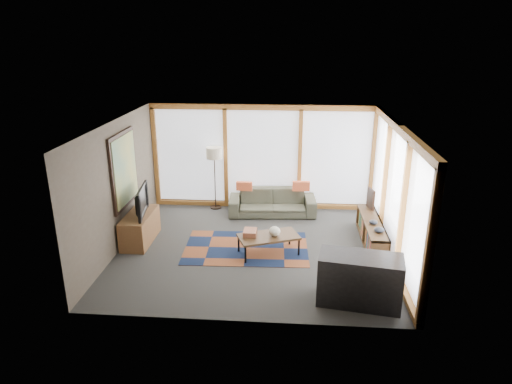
# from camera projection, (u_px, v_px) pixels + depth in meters

# --- Properties ---
(ground) EXTENTS (5.50, 5.50, 0.00)m
(ground) POSITION_uv_depth(u_px,v_px,m) (254.00, 249.00, 9.38)
(ground) COLOR #2A2927
(ground) RESTS_ON ground
(room_envelope) EXTENTS (5.52, 5.02, 2.62)m
(room_envelope) POSITION_uv_depth(u_px,v_px,m) (281.00, 170.00, 9.36)
(room_envelope) COLOR #473D33
(room_envelope) RESTS_ON ground
(rug) EXTENTS (2.58, 1.71, 0.01)m
(rug) POSITION_uv_depth(u_px,v_px,m) (246.00, 248.00, 9.41)
(rug) COLOR brown
(rug) RESTS_ON ground
(sofa) EXTENTS (2.14, 0.97, 0.61)m
(sofa) POSITION_uv_depth(u_px,v_px,m) (272.00, 202.00, 11.09)
(sofa) COLOR #393D2E
(sofa) RESTS_ON ground
(pillow_left) EXTENTS (0.39, 0.13, 0.21)m
(pillow_left) POSITION_uv_depth(u_px,v_px,m) (244.00, 186.00, 10.96)
(pillow_left) COLOR #CB542E
(pillow_left) RESTS_ON sofa
(pillow_right) EXTENTS (0.42, 0.14, 0.23)m
(pillow_right) POSITION_uv_depth(u_px,v_px,m) (301.00, 186.00, 10.94)
(pillow_right) COLOR #CB542E
(pillow_right) RESTS_ON sofa
(floor_lamp) EXTENTS (0.40, 0.40, 1.58)m
(floor_lamp) POSITION_uv_depth(u_px,v_px,m) (215.00, 178.00, 11.32)
(floor_lamp) COLOR black
(floor_lamp) RESTS_ON ground
(coffee_table) EXTENTS (1.31, 0.98, 0.39)m
(coffee_table) POSITION_uv_depth(u_px,v_px,m) (269.00, 245.00, 9.11)
(coffee_table) COLOR black
(coffee_table) RESTS_ON ground
(book_stack) EXTENTS (0.26, 0.32, 0.11)m
(book_stack) POSITION_uv_depth(u_px,v_px,m) (250.00, 233.00, 9.06)
(book_stack) COLOR brown
(book_stack) RESTS_ON coffee_table
(vase) EXTENTS (0.27, 0.27, 0.20)m
(vase) POSITION_uv_depth(u_px,v_px,m) (275.00, 231.00, 9.01)
(vase) COLOR beige
(vase) RESTS_ON coffee_table
(bookshelf) EXTENTS (0.37, 2.02, 0.51)m
(bookshelf) POSITION_uv_depth(u_px,v_px,m) (372.00, 232.00, 9.55)
(bookshelf) COLOR black
(bookshelf) RESTS_ON ground
(bowl_a) EXTENTS (0.24, 0.24, 0.10)m
(bowl_a) POSITION_uv_depth(u_px,v_px,m) (379.00, 230.00, 8.92)
(bowl_a) COLOR black
(bowl_a) RESTS_ON bookshelf
(bowl_b) EXTENTS (0.21, 0.21, 0.09)m
(bowl_b) POSITION_uv_depth(u_px,v_px,m) (373.00, 222.00, 9.30)
(bowl_b) COLOR black
(bowl_b) RESTS_ON bookshelf
(shelf_picture) EXTENTS (0.13, 0.34, 0.45)m
(shelf_picture) POSITION_uv_depth(u_px,v_px,m) (371.00, 199.00, 10.09)
(shelf_picture) COLOR black
(shelf_picture) RESTS_ON bookshelf
(tv_console) EXTENTS (0.52, 1.24, 0.62)m
(tv_console) POSITION_uv_depth(u_px,v_px,m) (140.00, 228.00, 9.63)
(tv_console) COLOR brown
(tv_console) RESTS_ON ground
(television) EXTENTS (0.28, 1.03, 0.59)m
(television) POSITION_uv_depth(u_px,v_px,m) (138.00, 201.00, 9.42)
(television) COLOR black
(television) RESTS_ON tv_console
(bar_counter) EXTENTS (1.41, 0.82, 0.84)m
(bar_counter) POSITION_uv_depth(u_px,v_px,m) (360.00, 280.00, 7.38)
(bar_counter) COLOR black
(bar_counter) RESTS_ON ground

